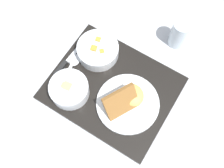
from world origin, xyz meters
TOP-DOWN VIEW (x-y plane):
  - ground_plane at (0.00, 0.00)m, footprint 4.00×4.00m
  - serving_tray at (0.00, 0.00)m, footprint 0.40×0.34m
  - bowl_salad at (-0.10, 0.08)m, footprint 0.14×0.14m
  - bowl_soup at (-0.11, -0.08)m, footprint 0.12×0.12m
  - plate_main at (0.07, -0.02)m, footprint 0.20×0.20m
  - knife at (-0.17, -0.00)m, footprint 0.03×0.17m
  - spoon at (-0.15, -0.01)m, footprint 0.04×0.16m
  - glass_water at (0.11, 0.26)m, footprint 0.06×0.06m

SIDE VIEW (x-z plane):
  - ground_plane at x=0.00m, z-range 0.00..0.00m
  - serving_tray at x=0.00m, z-range 0.00..0.01m
  - spoon at x=-0.15m, z-range 0.01..0.02m
  - knife at x=-0.17m, z-range 0.01..0.02m
  - plate_main at x=0.07m, z-range -0.02..0.08m
  - bowl_salad at x=-0.10m, z-range 0.01..0.06m
  - bowl_soup at x=-0.11m, z-range 0.01..0.07m
  - glass_water at x=0.11m, z-range -0.01..0.10m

